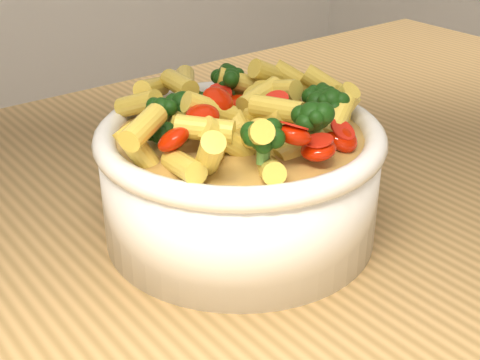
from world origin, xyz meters
TOP-DOWN VIEW (x-y plane):
  - table at (0.00, 0.00)m, footprint 1.20×0.80m
  - serving_bowl at (-0.10, -0.01)m, footprint 0.23×0.23m
  - pasta_salad at (-0.10, -0.01)m, footprint 0.18×0.18m

SIDE VIEW (x-z plane):
  - table at x=0.00m, z-range 0.35..1.25m
  - serving_bowl at x=-0.10m, z-range 0.90..1.00m
  - pasta_salad at x=-0.10m, z-range 0.99..1.03m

